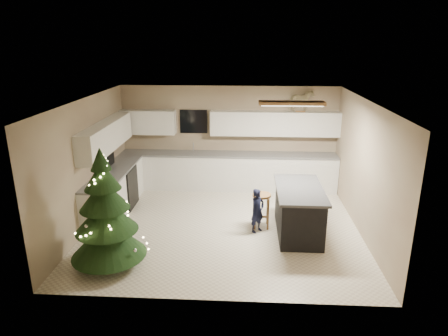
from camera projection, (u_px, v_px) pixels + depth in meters
The scene contains 8 objects.
ground_plane at pixel (223, 226), 8.30m from camera, with size 5.50×5.50×0.00m, color beige.
room_shell at pixel (224, 144), 7.77m from camera, with size 5.52×5.02×2.61m.
cabinetry at pixel (190, 166), 9.69m from camera, with size 5.50×3.20×2.00m.
island at pixel (299, 211), 7.87m from camera, with size 0.90×1.70×0.95m.
bar_stool at pixel (262, 202), 8.11m from camera, with size 0.38×0.38×0.72m.
christmas_tree at pixel (106, 219), 6.62m from camera, with size 1.30×1.26×2.08m.
toddler at pixel (257, 211), 7.93m from camera, with size 0.33×0.22×0.90m, color black.
rocking_horse at pixel (301, 101), 9.72m from camera, with size 0.65×0.45×0.52m.
Camera 1 is at (0.45, -7.52, 3.70)m, focal length 32.00 mm.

